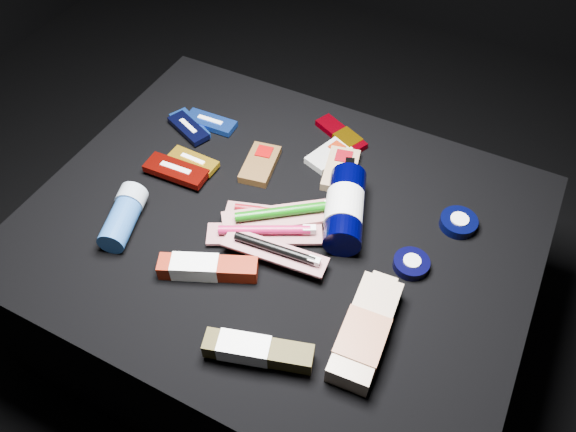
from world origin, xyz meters
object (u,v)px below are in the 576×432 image
at_px(deodorant_stick, 124,216).
at_px(toothpaste_carton_red, 204,268).
at_px(lotion_bottle, 345,208).
at_px(bodywash_bottle, 365,333).

distance_m(deodorant_stick, toothpaste_carton_red, 0.20).
xyz_separation_m(lotion_bottle, deodorant_stick, (-0.38, -0.21, -0.01)).
distance_m(bodywash_bottle, deodorant_stick, 0.51).
bearing_deg(deodorant_stick, toothpaste_carton_red, -24.79).
relative_size(lotion_bottle, deodorant_stick, 1.60).
bearing_deg(lotion_bottle, toothpaste_carton_red, -146.49).
bearing_deg(toothpaste_carton_red, bodywash_bottle, -22.47).
bearing_deg(bodywash_bottle, lotion_bottle, 116.74).
bearing_deg(bodywash_bottle, toothpaste_carton_red, 177.60).
xyz_separation_m(bodywash_bottle, deodorant_stick, (-0.51, 0.02, 0.01)).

